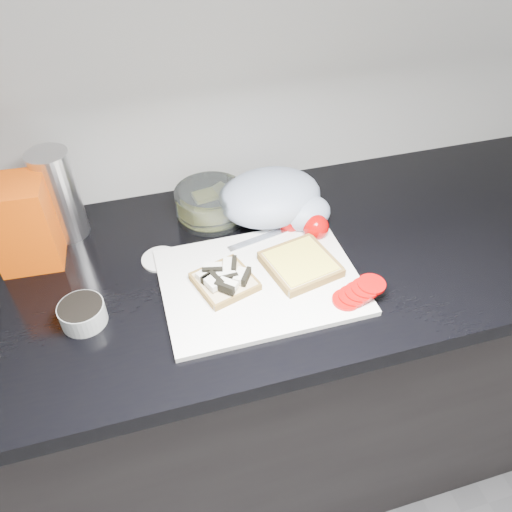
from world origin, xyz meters
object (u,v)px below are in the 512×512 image
at_px(cutting_board, 260,281).
at_px(bread_bag, 23,224).
at_px(glass_bowl, 211,203).
at_px(steel_canister, 59,195).

distance_m(cutting_board, bread_bag, 0.50).
bearing_deg(glass_bowl, bread_bag, -173.60).
distance_m(bread_bag, steel_canister, 0.10).
relative_size(cutting_board, bread_bag, 2.08).
relative_size(cutting_board, glass_bowl, 2.38).
xyz_separation_m(bread_bag, steel_canister, (0.07, 0.07, 0.01)).
bearing_deg(steel_canister, cutting_board, -36.78).
bearing_deg(bread_bag, steel_canister, 47.42).
distance_m(cutting_board, steel_canister, 0.48).
bearing_deg(cutting_board, glass_bowl, 100.27).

